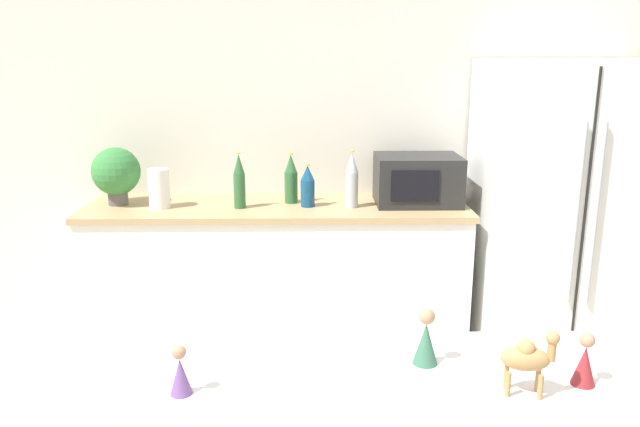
% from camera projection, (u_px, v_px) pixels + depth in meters
% --- Properties ---
extents(wall_back, '(8.00, 0.06, 2.55)m').
position_uv_depth(wall_back, '(364.00, 134.00, 3.84)').
color(wall_back, silver).
rests_on(wall_back, ground_plane).
extents(back_counter, '(2.19, 0.63, 0.91)m').
position_uv_depth(back_counter, '(278.00, 279.00, 3.71)').
color(back_counter, white).
rests_on(back_counter, ground_plane).
extents(refrigerator, '(0.91, 0.71, 1.73)m').
position_uv_depth(refrigerator, '(558.00, 214.00, 3.58)').
color(refrigerator, white).
rests_on(refrigerator, ground_plane).
extents(potted_plant, '(0.27, 0.27, 0.33)m').
position_uv_depth(potted_plant, '(116.00, 173.00, 3.55)').
color(potted_plant, '#595451').
rests_on(potted_plant, back_counter).
extents(paper_towel_roll, '(0.12, 0.12, 0.22)m').
position_uv_depth(paper_towel_roll, '(159.00, 188.00, 3.50)').
color(paper_towel_roll, white).
rests_on(paper_towel_roll, back_counter).
extents(microwave, '(0.48, 0.37, 0.28)m').
position_uv_depth(microwave, '(417.00, 180.00, 3.59)').
color(microwave, black).
rests_on(microwave, back_counter).
extents(back_bottle_0, '(0.07, 0.07, 0.31)m').
position_uv_depth(back_bottle_0, '(239.00, 182.00, 3.49)').
color(back_bottle_0, '#2D6033').
rests_on(back_bottle_0, back_counter).
extents(back_bottle_1, '(0.08, 0.08, 0.24)m').
position_uv_depth(back_bottle_1, '(308.00, 186.00, 3.53)').
color(back_bottle_1, navy).
rests_on(back_bottle_1, back_counter).
extents(back_bottle_2, '(0.08, 0.08, 0.29)m').
position_uv_depth(back_bottle_2, '(291.00, 179.00, 3.61)').
color(back_bottle_2, '#2D6033').
rests_on(back_bottle_2, back_counter).
extents(back_bottle_3, '(0.07, 0.07, 0.32)m').
position_uv_depth(back_bottle_3, '(352.00, 180.00, 3.50)').
color(back_bottle_3, '#B2B7BC').
rests_on(back_bottle_3, back_counter).
extents(camel_figurine, '(0.14, 0.08, 0.17)m').
position_uv_depth(camel_figurine, '(528.00, 357.00, 1.50)').
color(camel_figurine, '#A87F4C').
rests_on(camel_figurine, bar_counter).
extents(wise_man_figurine_blue, '(0.07, 0.07, 0.16)m').
position_uv_depth(wise_man_figurine_blue, '(426.00, 340.00, 1.66)').
color(wise_man_figurine_blue, '#33664C').
rests_on(wise_man_figurine_blue, bar_counter).
extents(wise_man_figurine_crimson, '(0.06, 0.06, 0.14)m').
position_uv_depth(wise_man_figurine_crimson, '(585.00, 362.00, 1.56)').
color(wise_man_figurine_crimson, maroon).
rests_on(wise_man_figurine_crimson, bar_counter).
extents(wise_man_figurine_purple, '(0.05, 0.05, 0.13)m').
position_uv_depth(wise_man_figurine_purple, '(180.00, 373.00, 1.51)').
color(wise_man_figurine_purple, '#6B4784').
rests_on(wise_man_figurine_purple, bar_counter).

